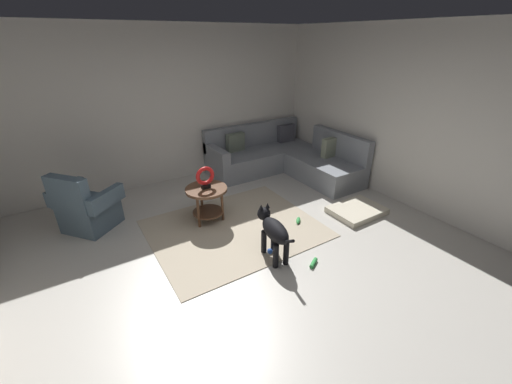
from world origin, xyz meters
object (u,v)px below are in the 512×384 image
Objects in this scene: dog_toy_bone at (298,220)px; dog_bed_mat at (357,210)px; sectional_couch at (284,159)px; armchair at (86,208)px; torus_sculpture at (205,177)px; dog_toy_rope at (314,263)px; dog at (273,231)px; dog_toy_ball at (270,251)px; side_table at (207,196)px.

dog_bed_mat is at bearing -15.95° from dog_toy_bone.
sectional_couch is 3.59m from armchair.
dog_toy_rope is (0.65, -1.61, -0.69)m from torus_sculpture.
dog_toy_ball is at bearing 100.00° from dog.
dog is 4.71× the size of dog_toy_bone.
dog_bed_mat is 0.98m from dog_toy_bone.
dog_toy_rope is at bearing -157.28° from dog_bed_mat.
dog is 0.35m from dog_toy_ball.
sectional_couch is 31.64× the size of dog_toy_ball.
dog is at bearing -129.32° from sectional_couch.
side_table is 1.84× the size of torus_sculpture.
armchair is 1.66× the size of side_table.
dog_toy_ball is at bearing -74.23° from side_table.
sectional_couch is at bearing 60.68° from dog_toy_rope.
armchair is 1.68m from side_table.
side_table is at bearing 111.76° from dog.
armchair is at bearing 155.04° from torus_sculpture.
torus_sculpture is at bearing -90.00° from side_table.
sectional_couch is at bearing 23.76° from torus_sculpture.
side_table is at bearing 105.77° from dog_toy_ball.
sectional_couch is 6.90× the size of torus_sculpture.
armchair is 5.95× the size of dog_toy_rope.
side_table is at bearing 90.00° from torus_sculpture.
dog_toy_bone is (1.11, -0.76, -0.68)m from torus_sculpture.
dog_toy_rope is at bearing -44.96° from dog.
armchair is 1.72m from torus_sculpture.
dog reaches higher than dog_bed_mat.
sectional_couch reaches higher than dog_toy_bone.
dog_toy_ball is at bearing 125.02° from dog_toy_rope.
sectional_couch and armchair have the same top height.
dog is at bearing -74.81° from side_table.
sectional_couch is at bearing 89.64° from dog_bed_mat.
dog_toy_rope is at bearing -68.10° from torus_sculpture.
sectional_couch is 1.94m from dog_toy_bone.
dog_toy_ball is 0.40× the size of dog_toy_bone.
side_table is 0.75× the size of dog_bed_mat.
sectional_couch is 2.71m from dog_toy_ball.
dog is (1.85, -1.92, 0.05)m from armchair.
armchair reaches higher than dog_bed_mat.
side_table is at bearing 111.90° from dog_toy_rope.
dog_toy_rope is (0.32, -0.46, -0.01)m from dog_toy_ball.
dog_toy_rope is (0.65, -1.61, -0.39)m from side_table.
dog_bed_mat is 1.77m from dog.
side_table is 1.26m from dog.
sectional_couch is at bearing 23.76° from side_table.
torus_sculpture reaches higher than dog_bed_mat.
armchair is at bearing 134.75° from dog_toy_ball.
dog_toy_bone is (2.62, -1.46, -0.29)m from armchair.
dog_toy_bone is at bearing -119.92° from sectional_couch.
dog_toy_rope is (-1.40, -0.59, -0.02)m from dog_bed_mat.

